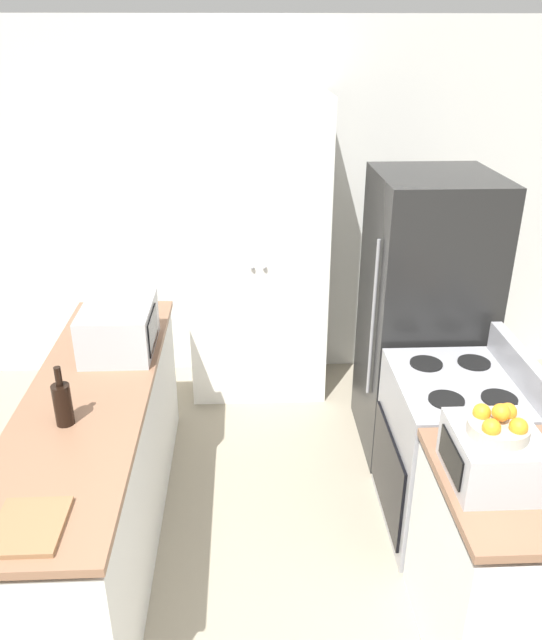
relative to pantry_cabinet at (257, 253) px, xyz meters
The scene contains 11 objects.
wall_back 0.40m from the pantry_cabinet, 81.28° to the left, with size 7.00×0.06×2.60m.
counter_left 1.88m from the pantry_cabinet, 119.25° to the right, with size 0.60×2.24×0.90m.
counter_right 2.57m from the pantry_cabinet, 67.15° to the right, with size 0.60×0.75×0.90m.
pantry_cabinet is the anchor object (origin of this frame).
stove 1.92m from the pantry_cabinet, 57.13° to the right, with size 0.66×0.74×1.06m.
refrigerator 1.26m from the pantry_cabinet, 36.36° to the right, with size 0.71×0.75×1.77m.
microwave 1.35m from the pantry_cabinet, 125.33° to the right, with size 0.38×0.49×0.26m.
wine_bottle 2.03m from the pantry_cabinet, 116.46° to the right, with size 0.08×0.08×0.29m.
toaster_oven 2.43m from the pantry_cabinet, 69.34° to the right, with size 0.33×0.36×0.22m.
fruit_bowl 2.43m from the pantry_cabinet, 69.49° to the right, with size 0.23×0.23×0.13m.
cutting_board 2.62m from the pantry_cabinet, 109.33° to the right, with size 0.25×0.28×0.02m.
Camera 1 is at (-0.13, -1.42, 2.49)m, focal length 35.00 mm.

